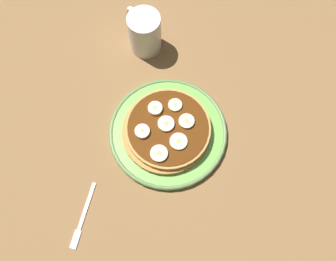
% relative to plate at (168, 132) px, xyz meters
% --- Properties ---
extents(ground_plane, '(1.40, 1.40, 0.03)m').
position_rel_plate_xyz_m(ground_plane, '(0.00, 0.00, -0.02)').
color(ground_plane, olive).
extents(plate, '(0.24, 0.24, 0.01)m').
position_rel_plate_xyz_m(plate, '(0.00, 0.00, 0.00)').
color(plate, '#72B74C').
rests_on(plate, ground_plane).
extents(pancake_stack, '(0.18, 0.18, 0.02)m').
position_rel_plate_xyz_m(pancake_stack, '(0.00, 0.00, 0.02)').
color(pancake_stack, '#C38A46').
rests_on(pancake_stack, plate).
extents(banana_slice_0, '(0.03, 0.03, 0.01)m').
position_rel_plate_xyz_m(banana_slice_0, '(0.01, 0.00, 0.03)').
color(banana_slice_0, '#FBE3C4').
rests_on(banana_slice_0, pancake_stack).
extents(banana_slice_1, '(0.03, 0.03, 0.01)m').
position_rel_plate_xyz_m(banana_slice_1, '(-0.01, -0.04, 0.03)').
color(banana_slice_1, '#F8F1C1').
rests_on(banana_slice_1, pancake_stack).
extents(banana_slice_2, '(0.03, 0.03, 0.01)m').
position_rel_plate_xyz_m(banana_slice_2, '(0.05, -0.00, 0.03)').
color(banana_slice_2, '#FBE7B8').
rests_on(banana_slice_2, pancake_stack).
extents(banana_slice_3, '(0.04, 0.04, 0.01)m').
position_rel_plate_xyz_m(banana_slice_3, '(-0.04, 0.00, 0.03)').
color(banana_slice_3, beige).
rests_on(banana_slice_3, pancake_stack).
extents(banana_slice_4, '(0.03, 0.03, 0.01)m').
position_rel_plate_xyz_m(banana_slice_4, '(0.03, -0.04, 0.03)').
color(banana_slice_4, '#EEF4BB').
rests_on(banana_slice_4, pancake_stack).
extents(banana_slice_5, '(0.03, 0.03, 0.01)m').
position_rel_plate_xyz_m(banana_slice_5, '(0.02, 0.05, 0.03)').
color(banana_slice_5, '#FDE5BF').
rests_on(banana_slice_5, pancake_stack).
extents(banana_slice_6, '(0.03, 0.03, 0.01)m').
position_rel_plate_xyz_m(banana_slice_6, '(-0.04, 0.05, 0.03)').
color(banana_slice_6, '#EEEAC2').
rests_on(banana_slice_6, pancake_stack).
extents(coffee_mug, '(0.11, 0.07, 0.10)m').
position_rel_plate_xyz_m(coffee_mug, '(0.21, -0.08, 0.04)').
color(coffee_mug, white).
rests_on(coffee_mug, ground_plane).
extents(fork, '(0.09, 0.10, 0.01)m').
position_rel_plate_xyz_m(fork, '(-0.06, 0.24, -0.01)').
color(fork, silver).
rests_on(fork, ground_plane).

